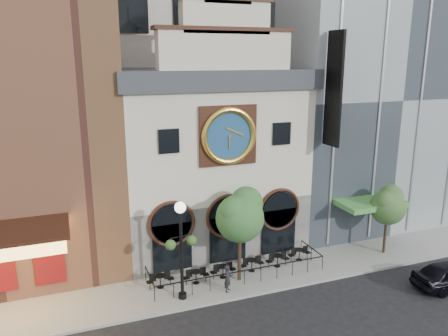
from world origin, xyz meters
name	(u,v)px	position (x,y,z in m)	size (l,w,h in m)	color
ground	(253,297)	(0.00, 0.00, 0.00)	(120.00, 120.00, 0.00)	black
sidewalk	(236,276)	(0.00, 2.50, 0.07)	(44.00, 5.00, 0.15)	gray
clock_building	(207,153)	(0.00, 7.82, 6.69)	(12.60, 8.78, 18.65)	#605E5B
retail_building	(350,94)	(12.99, 9.99, 10.14)	(14.00, 14.40, 20.00)	gray
cafe_railing	(236,268)	(0.00, 2.50, 0.60)	(10.60, 2.60, 0.90)	black
bistro_0	(160,280)	(-4.67, 2.63, 0.61)	(1.58, 0.68, 0.90)	black
bistro_1	(196,276)	(-2.60, 2.36, 0.61)	(1.58, 0.68, 0.90)	black
bistro_2	(223,271)	(-0.88, 2.43, 0.61)	(1.58, 0.68, 0.90)	black
bistro_3	(252,264)	(1.09, 2.59, 0.61)	(1.58, 0.68, 0.90)	black
bistro_4	(277,260)	(2.87, 2.57, 0.61)	(1.58, 0.68, 0.90)	black
bistro_5	(299,254)	(4.62, 2.85, 0.61)	(1.58, 0.68, 0.90)	black
pedestrian	(228,278)	(-1.18, 0.85, 0.95)	(0.58, 0.38, 1.60)	black
lamppost	(181,240)	(-3.78, 1.04, 3.61)	(1.78, 0.75, 5.60)	black
tree_left	(240,214)	(-0.01, 1.88, 4.29)	(2.93, 2.82, 5.65)	#382619
tree_right	(388,204)	(10.66, 1.91, 3.58)	(2.43, 2.34, 4.68)	#382619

